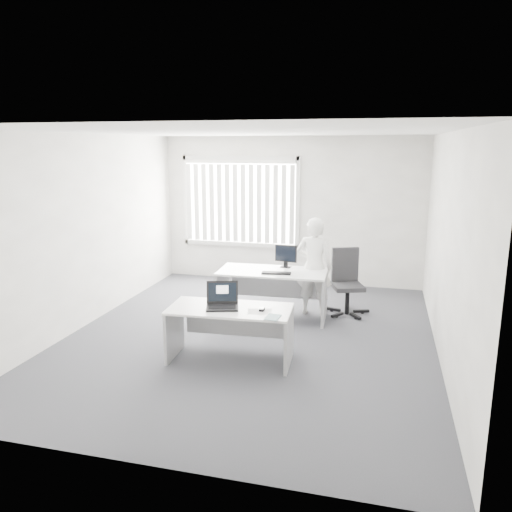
% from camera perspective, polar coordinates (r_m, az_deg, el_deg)
% --- Properties ---
extents(ground, '(6.00, 6.00, 0.00)m').
position_cam_1_polar(ground, '(7.10, -0.67, -9.20)').
color(ground, '#47484E').
rests_on(ground, ground).
extents(wall_back, '(5.00, 0.02, 2.80)m').
position_cam_1_polar(wall_back, '(9.60, 4.00, 5.17)').
color(wall_back, white).
rests_on(wall_back, ground).
extents(wall_front, '(5.00, 0.02, 2.80)m').
position_cam_1_polar(wall_front, '(3.98, -12.13, -5.81)').
color(wall_front, white).
rests_on(wall_front, ground).
extents(wall_left, '(0.02, 6.00, 2.80)m').
position_cam_1_polar(wall_left, '(7.74, -18.90, 2.72)').
color(wall_left, white).
rests_on(wall_left, ground).
extents(wall_right, '(0.02, 6.00, 2.80)m').
position_cam_1_polar(wall_right, '(6.53, 20.99, 0.84)').
color(wall_right, white).
rests_on(wall_right, ground).
extents(ceiling, '(5.00, 6.00, 0.02)m').
position_cam_1_polar(ceiling, '(6.59, -0.74, 14.02)').
color(ceiling, silver).
rests_on(ceiling, wall_back).
extents(window, '(2.32, 0.06, 1.76)m').
position_cam_1_polar(window, '(9.77, -1.84, 6.21)').
color(window, silver).
rests_on(window, wall_back).
extents(blinds, '(2.20, 0.10, 1.50)m').
position_cam_1_polar(blinds, '(9.72, -1.94, 6.00)').
color(blinds, white).
rests_on(blinds, wall_back).
extents(desk_near, '(1.54, 0.79, 0.69)m').
position_cam_1_polar(desk_near, '(6.21, -2.98, -7.61)').
color(desk_near, silver).
rests_on(desk_near, ground).
extents(desk_far, '(1.68, 0.84, 0.75)m').
position_cam_1_polar(desk_far, '(7.70, 1.88, -3.20)').
color(desk_far, silver).
rests_on(desk_far, ground).
extents(office_chair, '(0.76, 0.76, 1.04)m').
position_cam_1_polar(office_chair, '(8.08, 10.31, -4.25)').
color(office_chair, black).
rests_on(office_chair, ground).
extents(person, '(0.59, 0.40, 1.56)m').
position_cam_1_polar(person, '(7.84, 6.66, -1.20)').
color(person, white).
rests_on(person, ground).
extents(laptop, '(0.47, 0.45, 0.30)m').
position_cam_1_polar(laptop, '(6.07, -3.90, -4.67)').
color(laptop, black).
rests_on(laptop, desk_near).
extents(paper_sheet, '(0.33, 0.26, 0.00)m').
position_cam_1_polar(paper_sheet, '(6.01, 0.44, -6.35)').
color(paper_sheet, white).
rests_on(paper_sheet, desk_near).
extents(mouse, '(0.06, 0.09, 0.04)m').
position_cam_1_polar(mouse, '(6.03, 0.69, -6.09)').
color(mouse, '#ACACAE').
rests_on(mouse, paper_sheet).
extents(booklet, '(0.17, 0.23, 0.01)m').
position_cam_1_polar(booklet, '(5.80, 1.92, -7.02)').
color(booklet, white).
rests_on(booklet, desk_near).
extents(keyboard, '(0.45, 0.20, 0.02)m').
position_cam_1_polar(keyboard, '(7.46, 2.33, -1.97)').
color(keyboard, black).
rests_on(keyboard, desk_far).
extents(monitor, '(0.37, 0.16, 0.36)m').
position_cam_1_polar(monitor, '(7.83, 3.43, -0.02)').
color(monitor, black).
rests_on(monitor, desk_far).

